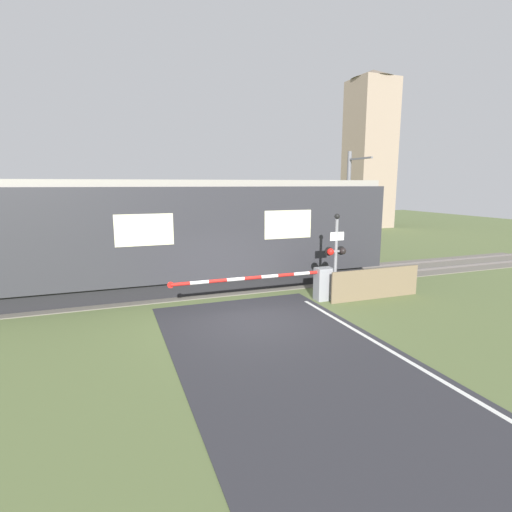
% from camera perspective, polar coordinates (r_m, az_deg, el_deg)
% --- Properties ---
extents(ground_plane, '(80.00, 80.00, 0.00)m').
position_cam_1_polar(ground_plane, '(12.27, -0.89, -8.98)').
color(ground_plane, '#5B6B3D').
extents(track_bed, '(36.00, 3.20, 0.13)m').
position_cam_1_polar(track_bed, '(16.10, -5.93, -4.24)').
color(track_bed, '#666056').
rests_on(track_bed, ground_plane).
extents(train, '(19.26, 2.73, 4.19)m').
position_cam_1_polar(train, '(15.26, -16.05, 2.70)').
color(train, black).
rests_on(train, ground_plane).
extents(crossing_barrier, '(5.72, 0.44, 1.16)m').
position_cam_1_polar(crossing_barrier, '(14.00, 8.00, -3.81)').
color(crossing_barrier, gray).
rests_on(crossing_barrier, ground_plane).
extents(signal_post, '(0.78, 0.26, 3.06)m').
position_cam_1_polar(signal_post, '(13.88, 11.36, 0.53)').
color(signal_post, gray).
rests_on(signal_post, ground_plane).
extents(catenary_pole, '(0.20, 1.90, 5.63)m').
position_cam_1_polar(catenary_pole, '(20.79, 13.04, 7.02)').
color(catenary_pole, slate).
rests_on(catenary_pole, ground_plane).
extents(distant_building, '(4.04, 4.04, 14.14)m').
position_cam_1_polar(distant_building, '(39.80, 15.90, 14.38)').
color(distant_building, gray).
rests_on(distant_building, ground_plane).
extents(roadside_fence, '(3.61, 0.06, 1.10)m').
position_cam_1_polar(roadside_fence, '(14.82, 16.74, -3.81)').
color(roadside_fence, '#726047').
rests_on(roadside_fence, ground_plane).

